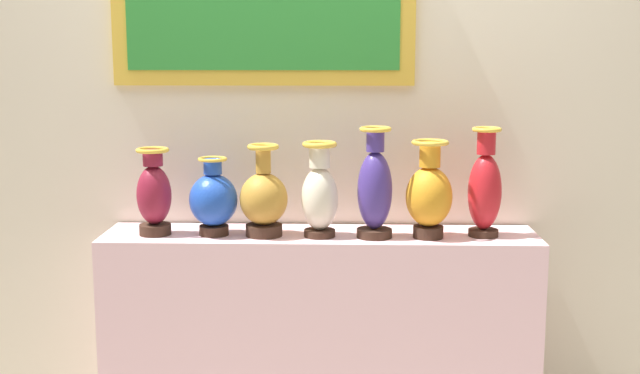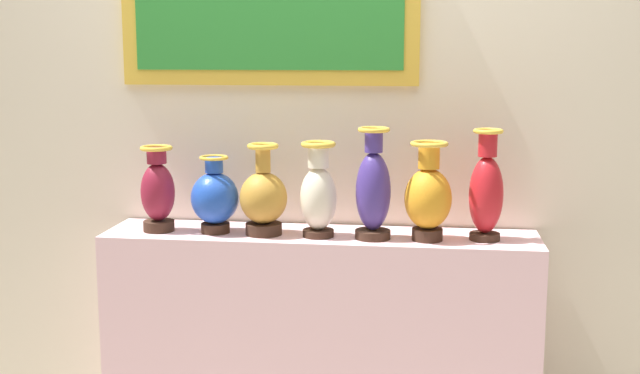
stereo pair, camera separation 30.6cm
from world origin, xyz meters
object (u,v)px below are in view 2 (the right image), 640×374
at_px(vase_burgundy, 158,191).
at_px(vase_ochre, 263,198).
at_px(vase_sapphire, 215,198).
at_px(vase_ivory, 319,194).
at_px(vase_indigo, 373,190).
at_px(vase_amber, 428,196).
at_px(vase_crimson, 486,191).

bearing_deg(vase_burgundy, vase_ochre, -0.74).
xyz_separation_m(vase_sapphire, vase_ivory, (0.40, -0.01, 0.03)).
relative_size(vase_burgundy, vase_indigo, 0.80).
bearing_deg(vase_indigo, vase_amber, -0.14).
bearing_deg(vase_ivory, vase_amber, -0.93).
bearing_deg(vase_amber, vase_indigo, 179.86).
height_order(vase_burgundy, vase_crimson, vase_crimson).
relative_size(vase_burgundy, vase_crimson, 0.81).
height_order(vase_sapphire, vase_crimson, vase_crimson).
bearing_deg(vase_sapphire, vase_amber, -1.47).
xyz_separation_m(vase_burgundy, vase_ivory, (0.63, -0.01, 0.01)).
height_order(vase_sapphire, vase_indigo, vase_indigo).
xyz_separation_m(vase_sapphire, vase_crimson, (1.02, 0.01, 0.05)).
height_order(vase_ochre, vase_indigo, vase_indigo).
bearing_deg(vase_burgundy, vase_ivory, -1.10).
relative_size(vase_ochre, vase_crimson, 0.85).
bearing_deg(vase_sapphire, vase_indigo, -1.91).
distance_m(vase_ochre, vase_ivory, 0.21).
bearing_deg(vase_crimson, vase_ochre, -178.70).
bearing_deg(vase_burgundy, vase_amber, -1.03).
relative_size(vase_indigo, vase_amber, 1.13).
height_order(vase_burgundy, vase_ivory, vase_ivory).
bearing_deg(vase_sapphire, vase_ochre, -2.24).
bearing_deg(vase_crimson, vase_sapphire, -179.36).
distance_m(vase_indigo, vase_amber, 0.20).
distance_m(vase_sapphire, vase_ochre, 0.19).
relative_size(vase_sapphire, vase_indigo, 0.71).
bearing_deg(vase_sapphire, vase_burgundy, -179.45).
bearing_deg(vase_amber, vase_burgundy, 178.97).
height_order(vase_indigo, vase_crimson, vase_indigo).
bearing_deg(vase_indigo, vase_ochre, 178.24).
xyz_separation_m(vase_sapphire, vase_amber, (0.81, -0.02, 0.03)).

